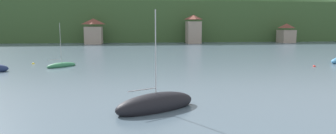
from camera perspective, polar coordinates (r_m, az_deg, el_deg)
The scene contains 8 objects.
wooded_hillside at distance 128.44m, azimuth 1.07°, elevation 8.01°, with size 352.00×44.67×29.40m.
shore_building_westcentral at distance 97.62m, azimuth -13.96°, elevation 6.56°, with size 5.43×5.94×7.95m.
shore_building_central at distance 98.67m, azimuth 4.84°, elevation 7.12°, with size 4.51×6.05×9.18m.
shore_building_eastcentral at distance 109.31m, azimuth 21.56°, elevation 5.98°, with size 4.58×5.80×6.42m.
sailboat_far_1 at distance 45.14m, azimuth -19.58°, elevation 0.28°, with size 4.12×3.96×6.46m.
sailboat_near_6 at distance 21.20m, azimuth -2.31°, elevation -7.12°, with size 6.39×4.68×7.40m.
mooring_buoy_mid at distance 50.22m, azimuth -24.24°, elevation 0.53°, with size 0.42×0.42×0.42m, color yellow.
mooring_buoy_far at distance 47.75m, azimuth 26.05°, elevation 0.07°, with size 0.42×0.42×0.42m, color red.
Camera 1 is at (-3.11, 8.51, 5.90)m, focal length 32.05 mm.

